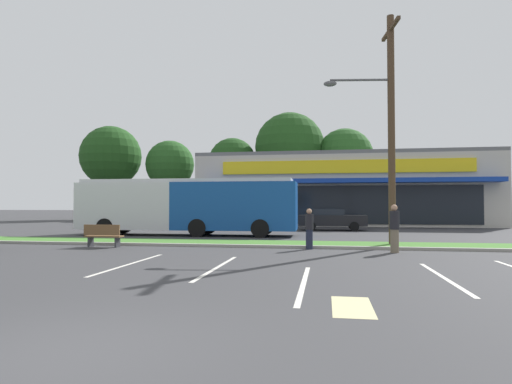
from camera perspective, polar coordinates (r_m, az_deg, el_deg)
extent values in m
plane|color=#38383A|center=(5.85, -24.13, -19.37)|extent=(240.00, 240.00, 0.00)
cube|color=#427A2D|center=(18.99, 0.04, -6.92)|extent=(56.00, 2.20, 0.12)
cube|color=#99968C|center=(17.79, -0.60, -7.28)|extent=(56.00, 0.24, 0.12)
cube|color=silver|center=(13.48, -16.57, -9.24)|extent=(0.12, 4.80, 0.01)
cube|color=silver|center=(12.29, -5.25, -10.04)|extent=(0.12, 4.80, 0.01)
cube|color=silver|center=(9.95, 6.42, -12.02)|extent=(0.12, 4.80, 0.01)
cube|color=silver|center=(11.57, 23.86, -10.43)|extent=(0.12, 4.80, 0.01)
cube|color=beige|center=(7.87, 12.79, -14.78)|extent=(0.70, 1.60, 0.01)
cube|color=#BCB7AD|center=(40.18, 11.40, 0.00)|extent=(24.90, 10.75, 5.91)
cube|color=black|center=(34.75, 11.74, -1.69)|extent=(20.92, 0.08, 3.07)
cube|color=#14389E|center=(34.14, 11.76, 1.49)|extent=(23.41, 1.40, 0.35)
cube|color=yellow|center=(34.84, 11.71, 3.37)|extent=(19.92, 0.16, 1.06)
cube|color=slate|center=(40.39, 11.38, 4.41)|extent=(24.90, 10.75, 0.30)
cylinder|color=#473323|center=(54.13, -18.98, -0.89)|extent=(0.44, 0.44, 4.92)
sphere|color=#1E4719|center=(54.45, -18.92, 4.57)|extent=(7.27, 7.27, 7.27)
cylinder|color=#473323|center=(52.39, -11.52, -1.19)|extent=(0.44, 0.44, 4.44)
sphere|color=#23511E|center=(52.61, -11.49, 3.62)|extent=(5.83, 5.83, 5.83)
cylinder|color=#473323|center=(50.15, -3.20, -1.04)|extent=(0.44, 0.44, 4.73)
sphere|color=#1E4719|center=(50.40, -3.19, 4.06)|extent=(5.64, 5.64, 5.64)
cylinder|color=#473323|center=(49.39, 4.56, -0.63)|extent=(0.44, 0.44, 5.40)
sphere|color=#1E4719|center=(49.83, 4.55, 5.98)|extent=(8.11, 8.11, 8.11)
cylinder|color=#473323|center=(49.43, 11.86, -0.94)|extent=(0.44, 0.44, 4.82)
sphere|color=#23511E|center=(49.73, 11.83, 4.65)|extent=(6.48, 6.48, 6.48)
cylinder|color=#4C3826|center=(19.20, 17.74, 7.90)|extent=(0.30, 0.30, 9.93)
cube|color=#4C3826|center=(20.38, 17.62, 20.09)|extent=(0.45, 2.40, 0.14)
cylinder|color=#59595B|center=(19.38, 13.86, 14.41)|extent=(2.59, 0.43, 0.10)
ellipsoid|color=#59595B|center=(19.12, 9.93, 14.14)|extent=(0.56, 0.32, 0.24)
cube|color=#144793|center=(24.36, -2.79, -1.90)|extent=(7.06, 2.68, 2.70)
cube|color=silver|center=(26.33, -16.53, -1.82)|extent=(5.78, 2.65, 2.70)
cube|color=silver|center=(25.10, -9.22, 1.43)|extent=(12.28, 2.52, 0.20)
cube|color=black|center=(26.31, -8.38, -0.81)|extent=(11.73, 0.27, 1.19)
cube|color=black|center=(27.67, -21.98, -1.09)|extent=(0.10, 2.17, 1.51)
cylinder|color=black|center=(25.74, -19.59, -4.47)|extent=(1.01, 0.32, 1.00)
cylinder|color=black|center=(27.83, -17.33, -4.27)|extent=(1.01, 0.32, 1.00)
cylinder|color=black|center=(23.70, -7.90, -4.80)|extent=(1.01, 0.32, 1.00)
cylinder|color=black|center=(25.96, -6.45, -4.53)|extent=(1.01, 0.32, 1.00)
cylinder|color=black|center=(22.97, 0.56, -4.91)|extent=(1.01, 0.32, 1.00)
cylinder|color=black|center=(25.30, 1.28, -4.62)|extent=(1.01, 0.32, 1.00)
cube|color=brown|center=(19.10, -19.74, -5.62)|extent=(1.60, 0.45, 0.06)
cube|color=brown|center=(18.91, -20.02, -4.81)|extent=(1.60, 0.06, 0.44)
cube|color=#333338|center=(18.83, -18.12, -6.38)|extent=(0.08, 0.36, 0.45)
cube|color=#333338|center=(19.41, -21.33, -6.20)|extent=(0.08, 0.36, 0.45)
cube|color=black|center=(29.98, 10.22, -3.78)|extent=(4.63, 1.78, 0.73)
cube|color=black|center=(29.96, 9.77, -2.67)|extent=(2.08, 1.56, 0.42)
cylinder|color=black|center=(30.89, 12.87, -4.38)|extent=(0.64, 0.22, 0.64)
cylinder|color=black|center=(29.21, 13.08, -4.54)|extent=(0.64, 0.22, 0.64)
cylinder|color=black|center=(30.85, 7.52, -4.41)|extent=(0.64, 0.22, 0.64)
cylinder|color=black|center=(29.16, 7.42, -4.57)|extent=(0.64, 0.22, 0.64)
cylinder|color=#1E2338|center=(17.23, 7.17, -6.33)|extent=(0.28, 0.28, 0.79)
cylinder|color=black|center=(17.18, 7.17, -3.99)|extent=(0.33, 0.33, 0.62)
sphere|color=tan|center=(17.17, 7.16, -2.60)|extent=(0.22, 0.22, 0.22)
cylinder|color=#726651|center=(16.68, 18.13, -6.28)|extent=(0.31, 0.31, 0.87)
cylinder|color=black|center=(16.64, 18.10, -3.61)|extent=(0.36, 0.36, 0.69)
sphere|color=tan|center=(16.63, 18.09, -2.02)|extent=(0.24, 0.24, 0.24)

